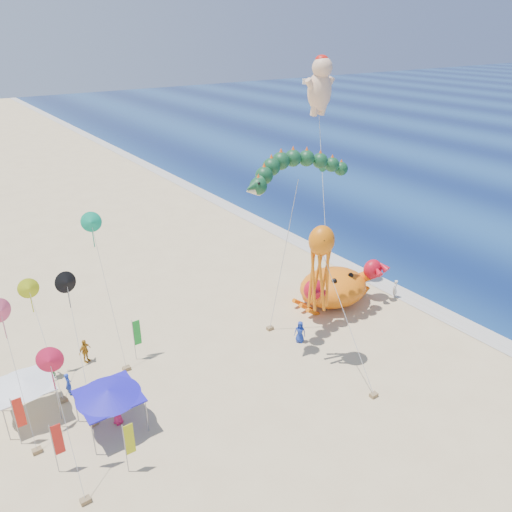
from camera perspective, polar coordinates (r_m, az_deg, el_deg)
The scene contains 11 objects.
ground at distance 38.12m, azimuth 4.25°, elevation -9.21°, with size 320.00×320.00×0.00m, color #D1B784.
foam_strip at distance 45.68m, azimuth 16.05°, elevation -4.02°, with size 320.00×320.00×0.00m, color silver.
crab_inflatable at distance 42.13m, azimuth 8.95°, elevation -3.43°, with size 8.13×5.10×3.56m.
dragon_kite at distance 34.31m, azimuth 4.69°, elevation 9.44°, with size 10.30×4.15×13.37m.
cherub_kite at distance 41.72m, azimuth 7.36°, elevation 18.86°, with size 3.12×5.63×19.29m.
octopus_kite at distance 32.19m, azimuth 7.39°, elevation -0.66°, with size 1.73×6.11×10.01m.
canopy_blue at distance 30.36m, azimuth -16.53°, elevation -14.79°, with size 3.64×3.64×2.71m.
canopy_white at distance 32.84m, azimuth -25.08°, elevation -12.95°, with size 3.40×3.40×2.71m.
feather_flags at distance 30.79m, azimuth -18.61°, elevation -15.51°, with size 8.94×9.01×3.20m.
beachgoers at distance 35.32m, azimuth -10.87°, elevation -11.07°, with size 27.88×7.87×1.77m.
small_kites at distance 30.71m, azimuth -22.14°, elevation -5.00°, with size 7.81×12.66×10.77m.
Camera 1 is at (-20.42, -24.15, 21.28)m, focal length 35.00 mm.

